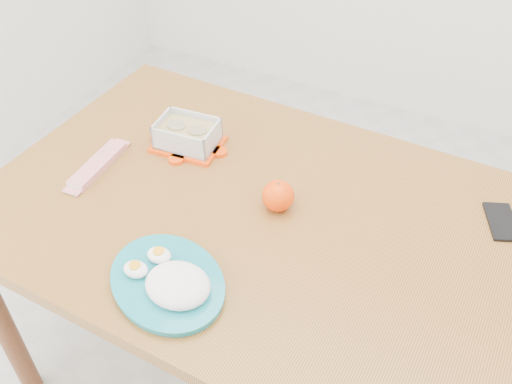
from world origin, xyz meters
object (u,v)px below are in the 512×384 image
at_px(dining_table, 256,234).
at_px(rice_plate, 170,281).
at_px(smartphone, 502,222).
at_px(orange_fruit, 278,196).
at_px(food_container, 187,135).

height_order(dining_table, rice_plate, rice_plate).
bearing_deg(smartphone, orange_fruit, 179.21).
xyz_separation_m(rice_plate, smartphone, (0.60, 0.52, -0.02)).
xyz_separation_m(dining_table, orange_fruit, (0.04, 0.03, 0.12)).
height_order(rice_plate, smartphone, rice_plate).
bearing_deg(dining_table, rice_plate, -98.18).
height_order(food_container, orange_fruit, orange_fruit).
bearing_deg(smartphone, rice_plate, -160.68).
xyz_separation_m(dining_table, rice_plate, (-0.05, -0.30, 0.11)).
bearing_deg(orange_fruit, dining_table, -144.09).
bearing_deg(rice_plate, food_container, 144.30).
xyz_separation_m(orange_fruit, rice_plate, (-0.10, -0.33, -0.01)).
relative_size(orange_fruit, smartphone, 0.62).
distance_m(food_container, orange_fruit, 0.35).
distance_m(orange_fruit, smartphone, 0.54).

